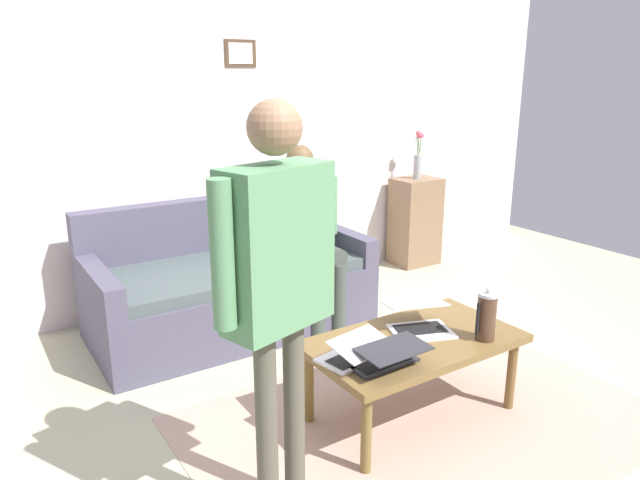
{
  "coord_description": "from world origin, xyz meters",
  "views": [
    {
      "loc": [
        1.75,
        2.05,
        1.76
      ],
      "look_at": [
        -0.06,
        -0.75,
        0.8
      ],
      "focal_mm": 32.79,
      "sensor_mm": 36.0,
      "label": 1
    }
  ],
  "objects_px": {
    "person_standing": "(278,268)",
    "coffee_table": "(414,347)",
    "side_shelf": "(415,221)",
    "couch": "(229,286)",
    "laptop_left": "(419,321)",
    "flower_vase": "(418,159)",
    "laptop_right": "(354,353)",
    "french_press": "(486,316)",
    "person_seated": "(307,225)",
    "laptop_center": "(385,357)"
  },
  "relations": [
    {
      "from": "couch",
      "to": "person_standing",
      "type": "relative_size",
      "value": 1.13
    },
    {
      "from": "laptop_right",
      "to": "person_standing",
      "type": "relative_size",
      "value": 0.2
    },
    {
      "from": "french_press",
      "to": "couch",
      "type": "bearing_deg",
      "value": -70.22
    },
    {
      "from": "laptop_center",
      "to": "person_standing",
      "type": "height_order",
      "value": "person_standing"
    },
    {
      "from": "laptop_left",
      "to": "french_press",
      "type": "height_order",
      "value": "french_press"
    },
    {
      "from": "couch",
      "to": "laptop_right",
      "type": "distance_m",
      "value": 1.59
    },
    {
      "from": "french_press",
      "to": "person_standing",
      "type": "height_order",
      "value": "person_standing"
    },
    {
      "from": "coffee_table",
      "to": "side_shelf",
      "type": "distance_m",
      "value": 2.61
    },
    {
      "from": "laptop_left",
      "to": "person_standing",
      "type": "distance_m",
      "value": 1.22
    },
    {
      "from": "couch",
      "to": "person_standing",
      "type": "distance_m",
      "value": 2.06
    },
    {
      "from": "flower_vase",
      "to": "person_standing",
      "type": "xyz_separation_m",
      "value": [
        2.68,
        2.2,
        0.08
      ]
    },
    {
      "from": "side_shelf",
      "to": "laptop_center",
      "type": "bearing_deg",
      "value": 45.35
    },
    {
      "from": "laptop_left",
      "to": "flower_vase",
      "type": "relative_size",
      "value": 0.94
    },
    {
      "from": "side_shelf",
      "to": "person_standing",
      "type": "bearing_deg",
      "value": 39.48
    },
    {
      "from": "flower_vase",
      "to": "person_seated",
      "type": "bearing_deg",
      "value": 21.22
    },
    {
      "from": "laptop_right",
      "to": "side_shelf",
      "type": "relative_size",
      "value": 0.41
    },
    {
      "from": "laptop_center",
      "to": "side_shelf",
      "type": "bearing_deg",
      "value": -134.65
    },
    {
      "from": "laptop_left",
      "to": "person_standing",
      "type": "xyz_separation_m",
      "value": [
        1.02,
        0.33,
        0.58
      ]
    },
    {
      "from": "couch",
      "to": "laptop_left",
      "type": "distance_m",
      "value": 1.56
    },
    {
      "from": "side_shelf",
      "to": "flower_vase",
      "type": "bearing_deg",
      "value": 61.77
    },
    {
      "from": "couch",
      "to": "flower_vase",
      "type": "xyz_separation_m",
      "value": [
        -2.08,
        -0.38,
        0.69
      ]
    },
    {
      "from": "coffee_table",
      "to": "french_press",
      "type": "distance_m",
      "value": 0.4
    },
    {
      "from": "coffee_table",
      "to": "laptop_left",
      "type": "bearing_deg",
      "value": -143.47
    },
    {
      "from": "coffee_table",
      "to": "laptop_right",
      "type": "bearing_deg",
      "value": 3.9
    },
    {
      "from": "person_seated",
      "to": "laptop_center",
      "type": "bearing_deg",
      "value": 71.94
    },
    {
      "from": "person_standing",
      "to": "person_seated",
      "type": "height_order",
      "value": "person_standing"
    },
    {
      "from": "coffee_table",
      "to": "laptop_right",
      "type": "distance_m",
      "value": 0.41
    },
    {
      "from": "coffee_table",
      "to": "laptop_center",
      "type": "distance_m",
      "value": 0.35
    },
    {
      "from": "couch",
      "to": "side_shelf",
      "type": "bearing_deg",
      "value": -169.44
    },
    {
      "from": "french_press",
      "to": "person_seated",
      "type": "bearing_deg",
      "value": -85.33
    },
    {
      "from": "coffee_table",
      "to": "laptop_center",
      "type": "bearing_deg",
      "value": 24.12
    },
    {
      "from": "laptop_right",
      "to": "side_shelf",
      "type": "xyz_separation_m",
      "value": [
        -2.15,
        -1.97,
        -0.08
      ]
    },
    {
      "from": "couch",
      "to": "coffee_table",
      "type": "distance_m",
      "value": 1.59
    },
    {
      "from": "laptop_left",
      "to": "laptop_center",
      "type": "distance_m",
      "value": 0.45
    },
    {
      "from": "side_shelf",
      "to": "flower_vase",
      "type": "height_order",
      "value": "flower_vase"
    },
    {
      "from": "couch",
      "to": "side_shelf",
      "type": "xyz_separation_m",
      "value": [
        -2.08,
        -0.39,
        0.1
      ]
    },
    {
      "from": "french_press",
      "to": "side_shelf",
      "type": "xyz_separation_m",
      "value": [
        -1.45,
        -2.15,
        -0.16
      ]
    },
    {
      "from": "person_seated",
      "to": "french_press",
      "type": "bearing_deg",
      "value": 94.67
    },
    {
      "from": "laptop_right",
      "to": "person_seated",
      "type": "height_order",
      "value": "person_seated"
    },
    {
      "from": "coffee_table",
      "to": "laptop_center",
      "type": "height_order",
      "value": "laptop_center"
    },
    {
      "from": "couch",
      "to": "side_shelf",
      "type": "height_order",
      "value": "couch"
    },
    {
      "from": "laptop_center",
      "to": "french_press",
      "type": "bearing_deg",
      "value": 173.74
    },
    {
      "from": "flower_vase",
      "to": "person_standing",
      "type": "height_order",
      "value": "person_standing"
    },
    {
      "from": "person_standing",
      "to": "person_seated",
      "type": "bearing_deg",
      "value": -124.72
    },
    {
      "from": "laptop_center",
      "to": "couch",
      "type": "bearing_deg",
      "value": -88.99
    },
    {
      "from": "laptop_right",
      "to": "flower_vase",
      "type": "xyz_separation_m",
      "value": [
        -2.15,
        -1.97,
        0.51
      ]
    },
    {
      "from": "side_shelf",
      "to": "person_standing",
      "type": "xyz_separation_m",
      "value": [
        2.68,
        2.21,
        0.66
      ]
    },
    {
      "from": "person_standing",
      "to": "coffee_table",
      "type": "bearing_deg",
      "value": -164.12
    },
    {
      "from": "laptop_right",
      "to": "coffee_table",
      "type": "bearing_deg",
      "value": -176.1
    },
    {
      "from": "laptop_left",
      "to": "flower_vase",
      "type": "xyz_separation_m",
      "value": [
        -1.65,
        -1.87,
        0.51
      ]
    }
  ]
}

